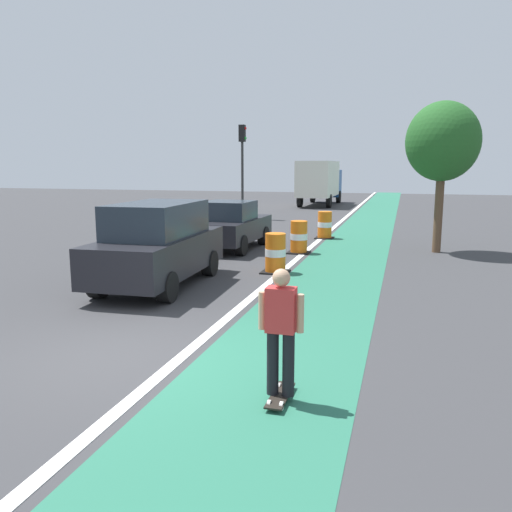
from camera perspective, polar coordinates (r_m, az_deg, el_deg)
ground_plane at (r=8.41m, az=-14.53°, el=-10.66°), size 100.00×100.00×0.00m
bike_lane_strip at (r=19.04m, az=10.76°, el=0.98°), size 2.50×80.00×0.01m
lane_divider_stripe at (r=19.23m, az=6.31°, el=1.19°), size 0.20×80.00×0.01m
skateboarder_on_lane at (r=6.41m, az=2.76°, el=-8.25°), size 0.57×0.80×1.69m
parked_suv_nearest at (r=12.75m, az=-10.74°, el=1.30°), size 2.07×4.67×2.04m
parked_sedan_second at (r=18.22m, az=-2.86°, el=3.38°), size 2.00×4.15×1.70m
traffic_barrel_front at (r=14.18m, az=2.15°, el=0.28°), size 0.73×0.73×1.09m
traffic_barrel_mid at (r=17.41m, az=4.75°, el=2.06°), size 0.73×0.73×1.09m
traffic_barrel_back at (r=21.09m, az=7.60°, el=3.38°), size 0.73×0.73×1.09m
delivery_truck_down_block at (r=38.86m, az=7.08°, el=8.30°), size 2.41×7.62×3.23m
traffic_light_corner at (r=28.83m, az=-1.51°, el=11.11°), size 0.41×0.32×5.10m
pedestrian_crossing at (r=20.86m, az=-9.16°, el=4.19°), size 0.34×0.20×1.61m
street_tree_sidewalk at (r=18.44m, az=19.92°, el=11.72°), size 2.40×2.40×5.00m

